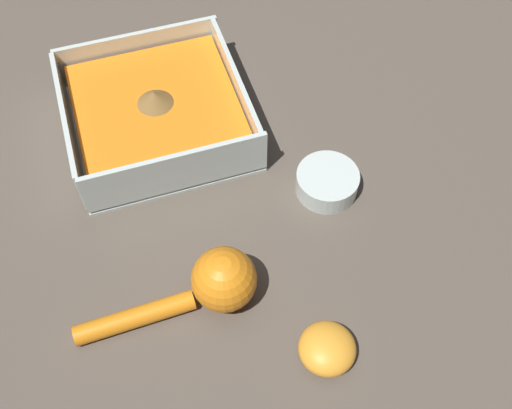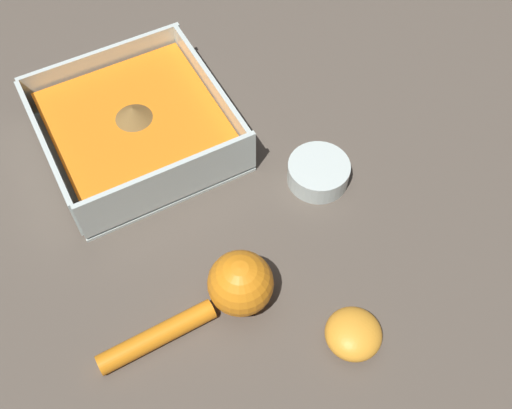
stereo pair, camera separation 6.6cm
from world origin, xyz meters
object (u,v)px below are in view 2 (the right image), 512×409
lemon_half (353,334)px  spice_bowl (318,173)px  lemon_squeezer (228,291)px  square_dish (135,130)px

lemon_half → spice_bowl: bearing=68.3°
lemon_squeezer → square_dish: bearing=89.3°
square_dish → lemon_half: bearing=-74.7°
square_dish → lemon_squeezer: same height
lemon_squeezer → lemon_half: lemon_squeezer is taller
lemon_squeezer → spice_bowl: bearing=28.4°
spice_bowl → lemon_squeezer: lemon_squeezer is taller
spice_bowl → lemon_squeezer: bearing=-150.4°
square_dish → lemon_squeezer: bearing=-89.5°
spice_bowl → lemon_half: (-0.08, -0.19, 0.00)m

